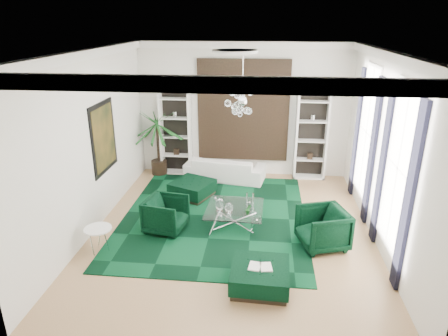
# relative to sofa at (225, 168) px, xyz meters

# --- Properties ---
(floor) EXTENTS (6.00, 7.00, 0.02)m
(floor) POSITION_rel_sofa_xyz_m (0.47, -2.93, -0.34)
(floor) COLOR tan
(floor) RESTS_ON ground
(ceiling) EXTENTS (6.00, 7.00, 0.02)m
(ceiling) POSITION_rel_sofa_xyz_m (0.47, -2.93, 3.48)
(ceiling) COLOR white
(ceiling) RESTS_ON ground
(wall_back) EXTENTS (6.00, 0.02, 3.80)m
(wall_back) POSITION_rel_sofa_xyz_m (0.47, 0.58, 1.57)
(wall_back) COLOR silver
(wall_back) RESTS_ON ground
(wall_front) EXTENTS (6.00, 0.02, 3.80)m
(wall_front) POSITION_rel_sofa_xyz_m (0.47, -6.44, 1.57)
(wall_front) COLOR silver
(wall_front) RESTS_ON ground
(wall_left) EXTENTS (0.02, 7.00, 3.80)m
(wall_left) POSITION_rel_sofa_xyz_m (-2.54, -2.93, 1.57)
(wall_left) COLOR silver
(wall_left) RESTS_ON ground
(wall_right) EXTENTS (0.02, 7.00, 3.80)m
(wall_right) POSITION_rel_sofa_xyz_m (3.48, -2.93, 1.57)
(wall_right) COLOR silver
(wall_right) RESTS_ON ground
(crown_molding) EXTENTS (6.00, 7.00, 0.18)m
(crown_molding) POSITION_rel_sofa_xyz_m (0.47, -2.93, 3.37)
(crown_molding) COLOR white
(crown_molding) RESTS_ON ceiling
(ceiling_medallion) EXTENTS (0.90, 0.90, 0.05)m
(ceiling_medallion) POSITION_rel_sofa_xyz_m (0.47, -2.63, 3.44)
(ceiling_medallion) COLOR white
(ceiling_medallion) RESTS_ON ceiling
(tapestry) EXTENTS (2.50, 0.06, 2.80)m
(tapestry) POSITION_rel_sofa_xyz_m (0.47, 0.53, 1.57)
(tapestry) COLOR black
(tapestry) RESTS_ON wall_back
(shelving_left) EXTENTS (0.90, 0.38, 2.80)m
(shelving_left) POSITION_rel_sofa_xyz_m (-1.48, 0.38, 1.07)
(shelving_left) COLOR white
(shelving_left) RESTS_ON floor
(shelving_right) EXTENTS (0.90, 0.38, 2.80)m
(shelving_right) POSITION_rel_sofa_xyz_m (2.42, 0.38, 1.07)
(shelving_right) COLOR white
(shelving_right) RESTS_ON floor
(painting) EXTENTS (0.04, 1.30, 1.60)m
(painting) POSITION_rel_sofa_xyz_m (-2.50, -2.33, 1.52)
(painting) COLOR black
(painting) RESTS_ON wall_left
(window_near) EXTENTS (0.03, 1.10, 2.90)m
(window_near) POSITION_rel_sofa_xyz_m (3.46, -3.83, 1.57)
(window_near) COLOR white
(window_near) RESTS_ON wall_right
(curtain_near_a) EXTENTS (0.07, 0.30, 3.25)m
(curtain_near_a) POSITION_rel_sofa_xyz_m (3.42, -4.61, 1.32)
(curtain_near_a) COLOR black
(curtain_near_a) RESTS_ON floor
(curtain_near_b) EXTENTS (0.07, 0.30, 3.25)m
(curtain_near_b) POSITION_rel_sofa_xyz_m (3.42, -3.05, 1.32)
(curtain_near_b) COLOR black
(curtain_near_b) RESTS_ON floor
(window_far) EXTENTS (0.03, 1.10, 2.90)m
(window_far) POSITION_rel_sofa_xyz_m (3.46, -1.43, 1.57)
(window_far) COLOR white
(window_far) RESTS_ON wall_right
(curtain_far_a) EXTENTS (0.07, 0.30, 3.25)m
(curtain_far_a) POSITION_rel_sofa_xyz_m (3.42, -2.21, 1.32)
(curtain_far_a) COLOR black
(curtain_far_a) RESTS_ON floor
(curtain_far_b) EXTENTS (0.07, 0.30, 3.25)m
(curtain_far_b) POSITION_rel_sofa_xyz_m (3.42, -0.65, 1.32)
(curtain_far_b) COLOR black
(curtain_far_b) RESTS_ON floor
(rug) EXTENTS (4.20, 5.00, 0.02)m
(rug) POSITION_rel_sofa_xyz_m (-0.00, -2.35, -0.32)
(rug) COLOR black
(rug) RESTS_ON floor
(sofa) EXTENTS (2.37, 1.23, 0.66)m
(sofa) POSITION_rel_sofa_xyz_m (0.00, 0.00, 0.00)
(sofa) COLOR white
(sofa) RESTS_ON floor
(armchair_left) EXTENTS (0.97, 0.95, 0.76)m
(armchair_left) POSITION_rel_sofa_xyz_m (-0.97, -3.09, 0.05)
(armchair_left) COLOR black
(armchair_left) RESTS_ON floor
(armchair_right) EXTENTS (1.12, 1.11, 0.82)m
(armchair_right) POSITION_rel_sofa_xyz_m (2.33, -3.40, 0.08)
(armchair_right) COLOR black
(armchair_right) RESTS_ON floor
(coffee_table) EXTENTS (1.28, 1.28, 0.43)m
(coffee_table) POSITION_rel_sofa_xyz_m (0.50, -2.72, -0.12)
(coffee_table) COLOR white
(coffee_table) RESTS_ON floor
(ottoman_side) EXTENTS (1.24, 1.24, 0.42)m
(ottoman_side) POSITION_rel_sofa_xyz_m (-0.72, -1.29, -0.12)
(ottoman_side) COLOR black
(ottoman_side) RESTS_ON floor
(ottoman_front) EXTENTS (1.02, 1.02, 0.39)m
(ottoman_front) POSITION_rel_sofa_xyz_m (1.10, -4.86, -0.13)
(ottoman_front) COLOR black
(ottoman_front) RESTS_ON floor
(book) EXTENTS (0.41, 0.27, 0.03)m
(book) POSITION_rel_sofa_xyz_m (1.10, -4.86, 0.08)
(book) COLOR white
(book) RESTS_ON ottoman_front
(side_table) EXTENTS (0.62, 0.62, 0.51)m
(side_table) POSITION_rel_sofa_xyz_m (-2.08, -4.08, -0.07)
(side_table) COLOR white
(side_table) RESTS_ON floor
(palm) EXTENTS (1.96, 1.96, 2.51)m
(palm) POSITION_rel_sofa_xyz_m (-1.99, 0.22, 0.93)
(palm) COLOR #19591E
(palm) RESTS_ON floor
(chandelier) EXTENTS (0.99, 0.99, 0.69)m
(chandelier) POSITION_rel_sofa_xyz_m (0.64, -2.90, 2.52)
(chandelier) COLOR white
(chandelier) RESTS_ON ceiling
(table_plant) EXTENTS (0.14, 0.12, 0.23)m
(table_plant) POSITION_rel_sofa_xyz_m (0.81, -2.98, 0.21)
(table_plant) COLOR #19591E
(table_plant) RESTS_ON coffee_table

